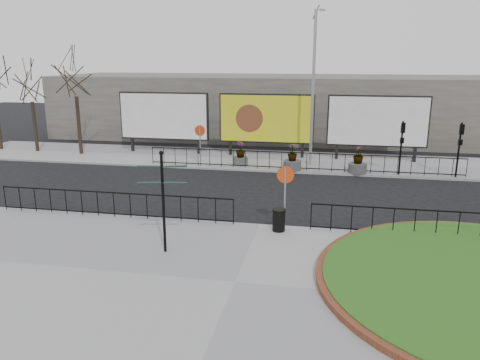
% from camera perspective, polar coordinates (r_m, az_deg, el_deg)
% --- Properties ---
extents(ground, '(90.00, 90.00, 0.00)m').
position_cam_1_polar(ground, '(18.61, 2.42, -5.72)').
color(ground, black).
rests_on(ground, ground).
extents(pavement_near, '(30.00, 10.00, 0.12)m').
position_cam_1_polar(pavement_near, '(14.07, -0.61, -12.53)').
color(pavement_near, gray).
rests_on(pavement_near, ground).
extents(pavement_far, '(44.00, 6.00, 0.12)m').
position_cam_1_polar(pavement_far, '(30.06, 5.75, 2.32)').
color(pavement_far, gray).
rests_on(pavement_far, ground).
extents(railing_near_left, '(10.00, 0.10, 1.10)m').
position_cam_1_polar(railing_near_left, '(19.83, -15.13, -2.88)').
color(railing_near_left, black).
rests_on(railing_near_left, pavement_near).
extents(railing_near_right, '(9.00, 0.10, 1.10)m').
position_cam_1_polar(railing_near_right, '(18.39, 22.85, -4.96)').
color(railing_near_right, black).
rests_on(railing_near_right, pavement_near).
extents(railing_far, '(18.00, 0.10, 1.10)m').
position_cam_1_polar(railing_far, '(27.23, 7.37, 2.28)').
color(railing_far, black).
rests_on(railing_far, pavement_far).
extents(speed_sign_far, '(0.64, 0.07, 2.47)m').
position_cam_1_polar(speed_sign_far, '(28.06, -4.90, 5.31)').
color(speed_sign_far, gray).
rests_on(speed_sign_far, pavement_far).
extents(speed_sign_near, '(0.64, 0.07, 2.47)m').
position_cam_1_polar(speed_sign_near, '(17.54, 5.54, -0.48)').
color(speed_sign_near, gray).
rests_on(speed_sign_near, pavement_near).
extents(billboard_left, '(6.20, 0.31, 4.10)m').
position_cam_1_polar(billboard_left, '(32.39, -9.26, 7.66)').
color(billboard_left, black).
rests_on(billboard_left, pavement_far).
extents(billboard_mid, '(6.20, 0.31, 4.10)m').
position_cam_1_polar(billboard_mid, '(30.74, 3.23, 7.45)').
color(billboard_mid, black).
rests_on(billboard_mid, pavement_far).
extents(billboard_right, '(6.20, 0.31, 4.10)m').
position_cam_1_polar(billboard_right, '(30.63, 16.41, 6.85)').
color(billboard_right, black).
rests_on(billboard_right, pavement_far).
extents(lamp_post, '(0.74, 0.18, 9.23)m').
position_cam_1_polar(lamp_post, '(28.32, 8.91, 11.20)').
color(lamp_post, gray).
rests_on(lamp_post, pavement_far).
extents(signal_pole_a, '(0.22, 0.26, 3.00)m').
position_cam_1_polar(signal_pole_a, '(27.26, 19.13, 4.65)').
color(signal_pole_a, black).
rests_on(signal_pole_a, pavement_far).
extents(signal_pole_b, '(0.22, 0.26, 3.00)m').
position_cam_1_polar(signal_pole_b, '(27.86, 25.24, 4.26)').
color(signal_pole_b, black).
rests_on(signal_pole_b, pavement_far).
extents(tree_left, '(2.00, 2.00, 7.00)m').
position_cam_1_polar(tree_left, '(33.26, -19.27, 8.99)').
color(tree_left, '#2D2119').
rests_on(tree_left, pavement_far).
extents(tree_mid, '(2.00, 2.00, 6.20)m').
position_cam_1_polar(tree_mid, '(35.41, -23.95, 8.20)').
color(tree_mid, '#2D2119').
rests_on(tree_mid, pavement_far).
extents(building_backdrop, '(40.00, 10.00, 5.00)m').
position_cam_1_polar(building_backdrop, '(39.54, 7.15, 8.86)').
color(building_backdrop, slate).
rests_on(building_backdrop, ground).
extents(fingerpost_sign, '(1.63, 0.55, 3.49)m').
position_cam_1_polar(fingerpost_sign, '(15.56, -9.39, -1.43)').
color(fingerpost_sign, black).
rests_on(fingerpost_sign, pavement_near).
extents(litter_bin, '(0.52, 0.52, 0.85)m').
position_cam_1_polar(litter_bin, '(17.77, 4.76, -4.88)').
color(litter_bin, black).
rests_on(litter_bin, pavement_near).
extents(planter_a, '(0.91, 0.91, 1.47)m').
position_cam_1_polar(planter_a, '(28.47, 0.06, 2.98)').
color(planter_a, '#4C4C4F').
rests_on(planter_a, pavement_far).
extents(planter_b, '(1.04, 1.04, 1.54)m').
position_cam_1_polar(planter_b, '(27.36, 6.39, 2.34)').
color(planter_b, '#4C4C4F').
rests_on(planter_b, pavement_far).
extents(planter_c, '(1.04, 1.04, 1.57)m').
position_cam_1_polar(planter_c, '(27.35, 14.17, 2.02)').
color(planter_c, '#4C4C4F').
rests_on(planter_c, pavement_far).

